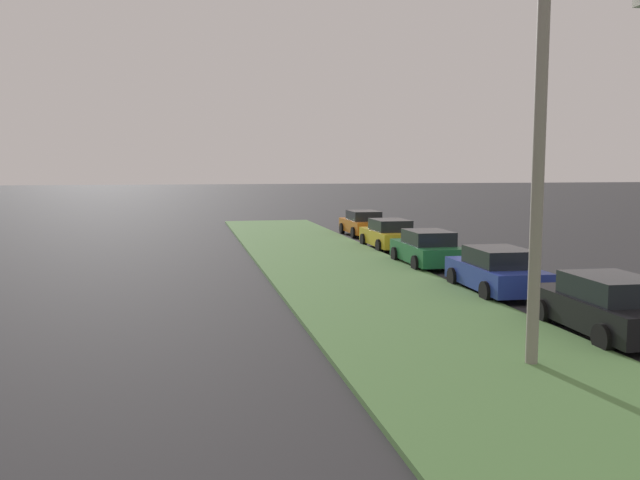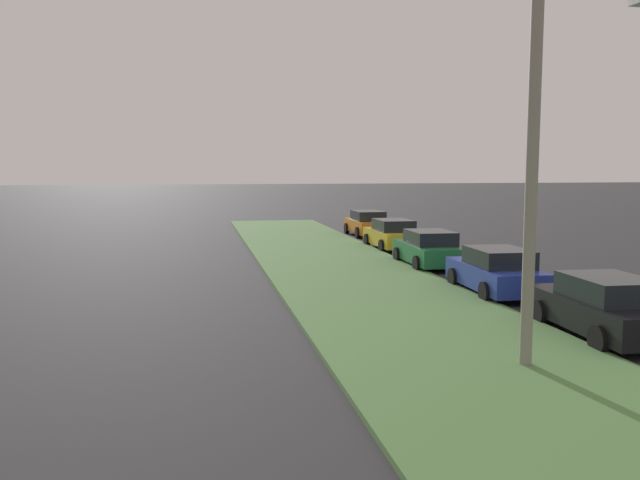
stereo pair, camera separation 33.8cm
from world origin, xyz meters
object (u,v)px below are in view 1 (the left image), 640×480
object	(u,v)px
parked_car_blue	(496,271)
parked_car_yellow	(389,235)
parked_car_black	(607,306)
parked_car_orange	(363,224)
streetlight	(555,147)
parked_car_green	(427,249)

from	to	relation	value
parked_car_blue	parked_car_yellow	size ratio (longest dim) A/B	1.01
parked_car_blue	parked_car_yellow	bearing A→B (deg)	1.33
parked_car_blue	parked_car_black	bearing A→B (deg)	-176.91
parked_car_black	parked_car_orange	xyz separation A→B (m)	(23.60, -0.47, 0.00)
parked_car_yellow	streetlight	distance (m)	19.68
parked_car_black	streetlight	distance (m)	4.97
parked_car_black	parked_car_yellow	xyz separation A→B (m)	(17.16, -0.04, 0.00)
parked_car_black	parked_car_orange	world-z (taller)	same
parked_car_black	parked_car_yellow	distance (m)	17.16
parked_car_yellow	parked_car_orange	bearing A→B (deg)	-4.35
streetlight	parked_car_yellow	bearing A→B (deg)	-8.13
parked_car_orange	streetlight	world-z (taller)	streetlight
parked_car_yellow	streetlight	xyz separation A→B (m)	(-19.14, 2.73, 3.67)
parked_car_orange	parked_car_black	bearing A→B (deg)	178.33
parked_car_green	parked_car_orange	world-z (taller)	same
parked_car_blue	parked_car_yellow	xyz separation A→B (m)	(11.68, -0.14, 0.00)
parked_car_green	parked_car_yellow	distance (m)	5.77
streetlight	parked_car_orange	bearing A→B (deg)	-7.06
parked_car_green	parked_car_black	bearing A→B (deg)	-177.94
parked_car_blue	parked_car_green	bearing A→B (deg)	2.86
parked_car_green	streetlight	bearing A→B (deg)	170.48
parked_car_black	parked_car_orange	bearing A→B (deg)	1.12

